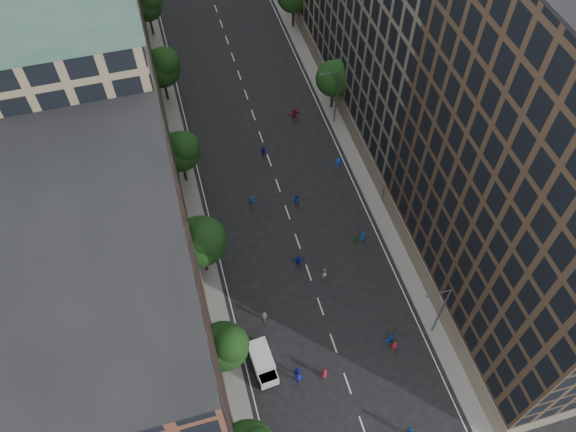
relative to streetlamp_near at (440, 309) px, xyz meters
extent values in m
plane|color=black|center=(-10.37, 28.00, -5.17)|extent=(240.00, 240.00, 0.00)
cube|color=slate|center=(-22.37, 35.50, -5.09)|extent=(4.00, 105.00, 0.15)
cube|color=slate|center=(1.63, 35.50, -5.09)|extent=(4.00, 105.00, 0.15)
cube|color=brown|center=(-29.37, -1.00, 9.83)|extent=(14.00, 22.00, 30.00)
cube|color=#836F56|center=(-29.37, 23.00, 11.83)|extent=(14.00, 26.00, 34.00)
cube|color=brown|center=(-29.37, 46.00, 8.83)|extent=(14.00, 20.00, 28.00)
cube|color=#402F22|center=(8.63, 3.00, 12.83)|extent=(14.00, 30.00, 36.00)
cube|color=#5D574D|center=(8.63, 32.00, 11.33)|extent=(14.00, 28.00, 33.00)
cylinder|color=black|center=(-21.57, 2.00, -3.32)|extent=(0.36, 0.36, 3.70)
sphere|color=black|center=(-21.57, 2.00, 0.04)|extent=(4.80, 4.80, 4.80)
sphere|color=black|center=(-20.97, 1.52, 1.24)|extent=(3.60, 3.60, 3.60)
cylinder|color=black|center=(-21.57, 14.00, -3.06)|extent=(0.36, 0.36, 4.22)
sphere|color=black|center=(-21.57, 14.00, 0.78)|extent=(5.60, 5.60, 5.60)
sphere|color=black|center=(-20.87, 13.44, 2.18)|extent=(4.20, 4.20, 4.20)
cylinder|color=black|center=(-21.57, 28.00, -3.23)|extent=(0.36, 0.36, 3.87)
sphere|color=black|center=(-21.57, 28.00, 0.29)|extent=(5.00, 5.00, 5.00)
sphere|color=black|center=(-20.94, 27.50, 1.54)|extent=(3.75, 3.75, 3.75)
cylinder|color=black|center=(-21.57, 44.00, -3.14)|extent=(0.36, 0.36, 4.05)
sphere|color=black|center=(-21.57, 44.00, 0.54)|extent=(5.40, 5.40, 5.40)
sphere|color=black|center=(-20.89, 43.46, 1.89)|extent=(4.05, 4.05, 4.05)
cylinder|color=black|center=(-21.57, 60.00, -3.28)|extent=(0.36, 0.36, 3.78)
sphere|color=black|center=(-21.57, 60.00, 0.16)|extent=(4.80, 4.80, 4.80)
sphere|color=black|center=(-20.97, 59.52, 1.36)|extent=(3.60, 3.60, 3.60)
cylinder|color=black|center=(0.83, 36.00, -3.30)|extent=(0.36, 0.36, 3.74)
sphere|color=black|center=(0.83, 36.00, 0.10)|extent=(5.00, 5.00, 5.00)
sphere|color=black|center=(1.46, 35.50, 1.35)|extent=(3.75, 3.75, 3.75)
cylinder|color=black|center=(0.83, 56.00, -3.19)|extent=(0.36, 0.36, 3.96)
cylinder|color=#595B60|center=(0.23, 0.00, -0.67)|extent=(0.18, 0.18, 9.00)
cylinder|color=#595B60|center=(-0.97, 0.00, 3.83)|extent=(2.40, 0.12, 0.12)
cube|color=#595B60|center=(-2.07, 0.00, 3.78)|extent=(0.50, 0.22, 0.15)
cylinder|color=#595B60|center=(0.23, 33.00, -0.67)|extent=(0.18, 0.18, 9.00)
cylinder|color=#595B60|center=(-0.97, 33.00, 3.83)|extent=(2.40, 0.12, 0.12)
cube|color=#595B60|center=(-2.07, 33.00, 3.78)|extent=(0.50, 0.22, 0.15)
cube|color=silver|center=(-18.21, 1.44, -3.80)|extent=(2.24, 3.55, 2.08)
cube|color=silver|center=(-18.05, -0.64, -4.18)|extent=(2.00, 1.66, 1.32)
cube|color=black|center=(-18.05, -0.64, -3.56)|extent=(1.79, 1.36, 0.09)
cylinder|color=black|center=(-18.97, -0.99, -4.81)|extent=(0.29, 0.73, 0.72)
cylinder|color=black|center=(-17.09, -0.84, -4.81)|extent=(0.29, 0.73, 0.72)
cylinder|color=black|center=(-19.26, 2.68, -4.81)|extent=(0.29, 0.73, 0.72)
cylinder|color=black|center=(-17.37, 2.83, -4.81)|extent=(0.29, 0.73, 0.72)
imported|color=#1441A2|center=(-6.54, -9.29, -4.27)|extent=(1.07, 0.97, 1.80)
imported|color=#111491|center=(-15.09, -1.45, -4.37)|extent=(1.14, 0.83, 1.59)
imported|color=#1914A9|center=(-15.00, -0.73, -4.39)|extent=(0.91, 0.39, 1.55)
imported|color=#1648B7|center=(-4.67, -0.03, -4.35)|extent=(1.59, 0.91, 1.63)
imported|color=maroon|center=(-12.44, -1.64, -4.39)|extent=(0.83, 0.62, 1.55)
imported|color=#A71B32|center=(-4.54, -0.84, -4.34)|extent=(0.67, 0.51, 1.66)
imported|color=silver|center=(-8.86, 9.50, -4.39)|extent=(0.83, 0.70, 1.55)
imported|color=#45454A|center=(-16.74, 6.12, -4.42)|extent=(0.99, 0.60, 1.50)
imported|color=#1C5F29|center=(-3.93, 12.82, -4.36)|extent=(1.01, 0.58, 1.62)
imported|color=#1520AA|center=(-11.21, 11.83, -4.36)|extent=(1.58, 0.90, 1.62)
imported|color=navy|center=(-2.89, 13.08, -4.37)|extent=(0.91, 0.76, 1.59)
imported|color=#1640B6|center=(-14.36, 21.74, -4.30)|extent=(0.64, 0.43, 1.73)
imported|color=#1546AB|center=(-8.96, 20.42, -4.27)|extent=(1.07, 0.98, 1.79)
imported|color=#1631B5|center=(-2.09, 24.70, -4.30)|extent=(1.15, 0.69, 1.74)
imported|color=#17118E|center=(-10.89, 29.45, -4.32)|extent=(1.08, 0.73, 1.70)
imported|color=#AB1C24|center=(-4.99, 35.04, -4.21)|extent=(1.84, 0.77, 1.92)
camera|label=1|loc=(-21.61, -20.64, 50.55)|focal=35.00mm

